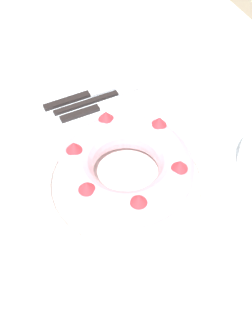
% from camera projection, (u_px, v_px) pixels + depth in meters
% --- Properties ---
extents(ground_plane, '(8.00, 8.00, 0.00)m').
position_uv_depth(ground_plane, '(126.00, 323.00, 1.44)').
color(ground_plane, gray).
extents(dining_table, '(1.51, 1.03, 0.73)m').
position_uv_depth(dining_table, '(125.00, 204.00, 0.93)').
color(dining_table, silver).
rests_on(dining_table, ground_plane).
extents(serving_dish, '(0.29, 0.29, 0.03)m').
position_uv_depth(serving_dish, '(126.00, 183.00, 0.85)').
color(serving_dish, white).
rests_on(serving_dish, dining_table).
extents(bundt_cake, '(0.24, 0.24, 0.08)m').
position_uv_depth(bundt_cake, '(126.00, 168.00, 0.81)').
color(bundt_cake, '#E09EAD').
rests_on(bundt_cake, serving_dish).
extents(fork, '(0.02, 0.20, 0.01)m').
position_uv_depth(fork, '(105.00, 97.00, 1.01)').
color(fork, black).
rests_on(fork, dining_table).
extents(serving_knife, '(0.02, 0.23, 0.01)m').
position_uv_depth(serving_knife, '(87.00, 94.00, 1.01)').
color(serving_knife, black).
rests_on(serving_knife, dining_table).
extents(cake_knife, '(0.02, 0.19, 0.01)m').
position_uv_depth(cake_knife, '(97.00, 108.00, 0.99)').
color(cake_knife, black).
rests_on(cake_knife, dining_table).
extents(napkin, '(0.18, 0.14, 0.00)m').
position_uv_depth(napkin, '(219.00, 308.00, 0.71)').
color(napkin, beige).
rests_on(napkin, dining_table).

